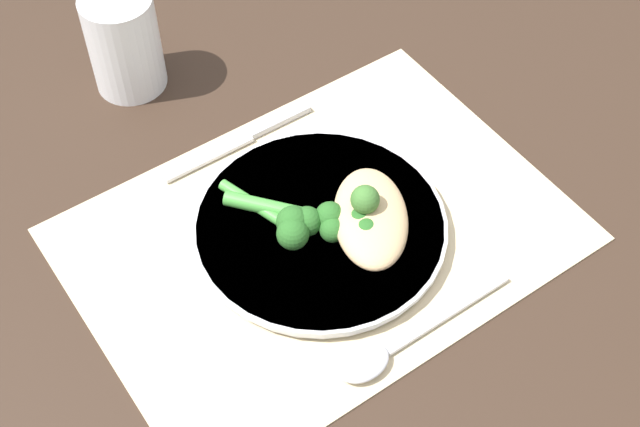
# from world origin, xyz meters

# --- Properties ---
(ground_plane) EXTENTS (3.00, 3.00, 0.00)m
(ground_plane) POSITION_xyz_m (0.00, 0.00, 0.00)
(ground_plane) COLOR #332319
(placemat) EXTENTS (0.45, 0.33, 0.00)m
(placemat) POSITION_xyz_m (0.00, 0.00, 0.00)
(placemat) COLOR beige
(placemat) RESTS_ON ground_plane
(plate) EXTENTS (0.24, 0.24, 0.01)m
(plate) POSITION_xyz_m (0.00, 0.00, 0.01)
(plate) COLOR white
(plate) RESTS_ON placemat
(chicken_fillet) EXTENTS (0.12, 0.14, 0.03)m
(chicken_fillet) POSITION_xyz_m (0.04, -0.03, 0.03)
(chicken_fillet) COLOR tan
(chicken_fillet) RESTS_ON plate
(pesto_dollop_primary) EXTENTS (0.03, 0.03, 0.03)m
(pesto_dollop_primary) POSITION_xyz_m (0.03, -0.03, 0.06)
(pesto_dollop_primary) COLOR #3D702D
(pesto_dollop_primary) RESTS_ON chicken_fillet
(broccoli_stalk_left) EXTENTS (0.10, 0.12, 0.03)m
(broccoli_stalk_left) POSITION_xyz_m (0.02, -0.03, 0.03)
(broccoli_stalk_left) COLOR green
(broccoli_stalk_left) RESTS_ON plate
(broccoli_stalk_right) EXTENTS (0.08, 0.11, 0.03)m
(broccoli_stalk_right) POSITION_xyz_m (-0.01, 0.00, 0.03)
(broccoli_stalk_right) COLOR green
(broccoli_stalk_right) RESTS_ON plate
(broccoli_stalk_front) EXTENTS (0.06, 0.11, 0.03)m
(broccoli_stalk_front) POSITION_xyz_m (-0.03, 0.01, 0.03)
(broccoli_stalk_front) COLOR green
(broccoli_stalk_front) RESTS_ON plate
(knife) EXTENTS (0.17, 0.02, 0.01)m
(knife) POSITION_xyz_m (0.00, 0.15, 0.01)
(knife) COLOR silver
(knife) RESTS_ON placemat
(spoon) EXTENTS (0.18, 0.03, 0.01)m
(spoon) POSITION_xyz_m (-0.03, -0.14, 0.01)
(spoon) COLOR silver
(spoon) RESTS_ON placemat
(water_glass) EXTENTS (0.08, 0.08, 0.11)m
(water_glass) POSITION_xyz_m (-0.05, 0.29, 0.06)
(water_glass) COLOR white
(water_glass) RESTS_ON ground_plane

